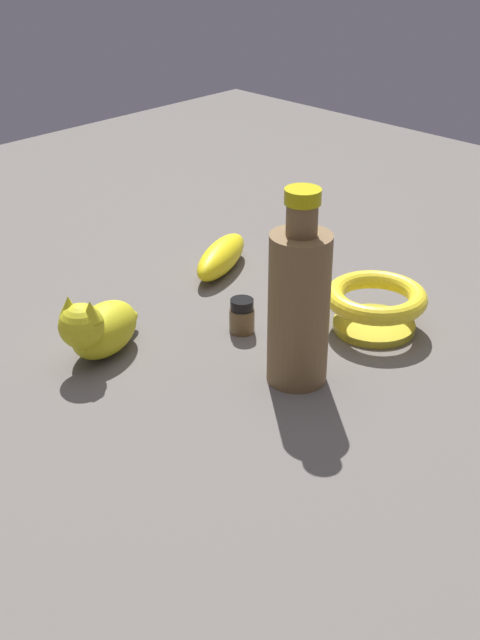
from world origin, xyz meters
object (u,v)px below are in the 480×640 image
at_px(bottle_tall, 299,303).
at_px(banana, 221,257).
at_px(bowl, 376,303).
at_px(cat_figurine, 99,327).
at_px(nail_polish_jar, 242,316).

relative_size(bottle_tall, banana, 1.56).
distance_m(bottle_tall, bowl, 0.17).
bearing_deg(banana, bottle_tall, 37.68).
xyz_separation_m(cat_figurine, nail_polish_jar, (-0.08, -0.17, -0.02)).
xyz_separation_m(bottle_tall, nail_polish_jar, (0.13, -0.04, -0.08)).
distance_m(bottle_tall, cat_figurine, 0.25).
bearing_deg(cat_figurine, bottle_tall, -147.73).
bearing_deg(banana, bowl, 68.56).
distance_m(cat_figurine, nail_polish_jar, 0.19).
bearing_deg(bowl, cat_figurine, 55.98).
height_order(banana, nail_polish_jar, same).
bearing_deg(bottle_tall, nail_polish_jar, -16.33).
relative_size(banana, nail_polish_jar, 3.29).
height_order(bowl, nail_polish_jar, bowl).
xyz_separation_m(banana, bowl, (-0.27, -0.01, 0.01)).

